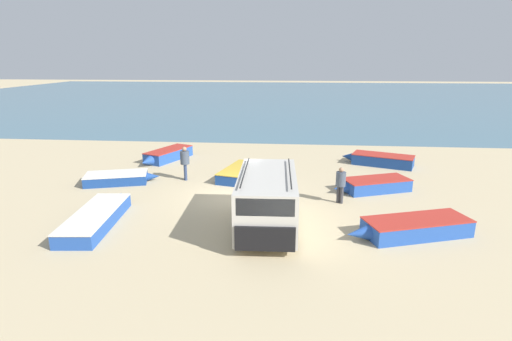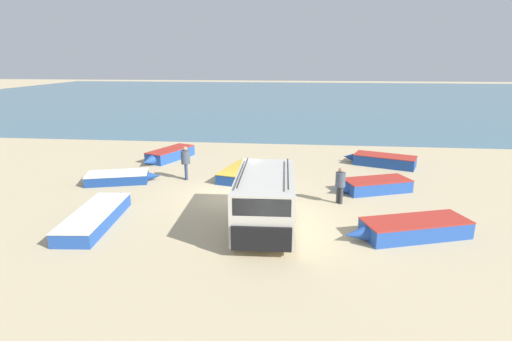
# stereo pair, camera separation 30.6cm
# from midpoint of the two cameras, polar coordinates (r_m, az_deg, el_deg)

# --- Properties ---
(ground_plane) EXTENTS (200.00, 200.00, 0.00)m
(ground_plane) POSITION_cam_midpoint_polar(r_m,az_deg,el_deg) (18.97, -3.65, -3.61)
(ground_plane) COLOR tan
(sea_water) EXTENTS (120.00, 80.00, 0.01)m
(sea_water) POSITION_cam_midpoint_polar(r_m,az_deg,el_deg) (70.01, 2.99, 10.60)
(sea_water) COLOR #477084
(sea_water) RESTS_ON ground_plane
(parked_van) EXTENTS (2.30, 4.96, 2.27)m
(parked_van) POSITION_cam_midpoint_polar(r_m,az_deg,el_deg) (15.00, 1.02, -4.12)
(parked_van) COLOR beige
(parked_van) RESTS_ON ground_plane
(fishing_rowboat_0) EXTENTS (3.88, 2.38, 0.52)m
(fishing_rowboat_0) POSITION_cam_midpoint_polar(r_m,az_deg,el_deg) (22.05, -19.43, -1.02)
(fishing_rowboat_0) COLOR navy
(fishing_rowboat_0) RESTS_ON ground_plane
(fishing_rowboat_1) EXTENTS (4.36, 2.62, 0.66)m
(fishing_rowboat_1) POSITION_cam_midpoint_polar(r_m,az_deg,el_deg) (25.36, 16.98, 1.49)
(fishing_rowboat_1) COLOR navy
(fishing_rowboat_1) RESTS_ON ground_plane
(fishing_rowboat_2) EXTENTS (1.83, 5.37, 0.56)m
(fishing_rowboat_2) POSITION_cam_midpoint_polar(r_m,az_deg,el_deg) (17.00, -22.24, -6.15)
(fishing_rowboat_2) COLOR #234CA3
(fishing_rowboat_2) RESTS_ON ground_plane
(fishing_rowboat_3) EXTENTS (2.50, 4.17, 0.68)m
(fishing_rowboat_3) POSITION_cam_midpoint_polar(r_m,az_deg,el_deg) (26.07, -12.93, 2.18)
(fishing_rowboat_3) COLOR #234CA3
(fishing_rowboat_3) RESTS_ON ground_plane
(fishing_rowboat_4) EXTENTS (2.40, 4.24, 0.56)m
(fishing_rowboat_4) POSITION_cam_midpoint_polar(r_m,az_deg,el_deg) (21.78, -2.38, -0.24)
(fishing_rowboat_4) COLOR navy
(fishing_rowboat_4) RESTS_ON ground_plane
(fishing_rowboat_5) EXTENTS (4.76, 2.55, 0.63)m
(fishing_rowboat_5) POSITION_cam_midpoint_polar(r_m,az_deg,el_deg) (15.75, 20.93, -7.60)
(fishing_rowboat_5) COLOR #234CA3
(fishing_rowboat_5) RESTS_ON ground_plane
(fishing_rowboat_6) EXTENTS (3.96, 2.44, 0.60)m
(fishing_rowboat_6) POSITION_cam_midpoint_polar(r_m,az_deg,el_deg) (20.34, 16.05, -1.97)
(fishing_rowboat_6) COLOR #234CA3
(fishing_rowboat_6) RESTS_ON ground_plane
(fisherman_0) EXTENTS (0.47, 0.47, 1.81)m
(fisherman_0) POSITION_cam_midpoint_polar(r_m,az_deg,el_deg) (21.45, -10.53, 1.46)
(fisherman_0) COLOR navy
(fisherman_0) RESTS_ON ground_plane
(fisherman_1) EXTENTS (0.44, 0.44, 1.66)m
(fisherman_1) POSITION_cam_midpoint_polar(r_m,az_deg,el_deg) (18.06, 11.53, -1.60)
(fisherman_1) COLOR #38383D
(fisherman_1) RESTS_ON ground_plane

